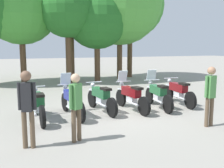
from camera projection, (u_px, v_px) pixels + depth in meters
ground_plane at (117, 111)px, 8.94m from camera, size 80.00×80.00×0.00m
motorcycle_0 at (38, 104)px, 7.81m from camera, size 0.62×2.19×0.99m
motorcycle_1 at (72, 100)px, 8.28m from camera, size 0.62×2.19×1.37m
motorcycle_2 at (101, 97)px, 8.84m from camera, size 0.62×2.18×0.99m
motorcycle_3 at (131, 96)px, 9.02m from camera, size 0.62×2.19×1.37m
motorcycle_4 at (158, 94)px, 9.37m from camera, size 0.62×2.19×1.37m
motorcycle_5 at (178, 92)px, 9.95m from camera, size 0.62×2.19×0.99m
person_0 at (210, 92)px, 7.14m from camera, size 0.41×0.24×1.71m
person_1 at (27, 103)px, 5.59m from camera, size 0.41×0.28×1.75m
person_2 at (76, 102)px, 6.00m from camera, size 0.38×0.30×1.64m
tree_2 at (20, 7)px, 15.09m from camera, size 4.49×4.49×6.82m
tree_3 at (68, 8)px, 14.92m from camera, size 3.49×3.49×6.23m
tree_4 at (70, 4)px, 15.92m from camera, size 3.34×3.34×6.56m
tree_5 at (97, 18)px, 15.79m from camera, size 3.89×3.89×5.95m
tree_6 at (120, 3)px, 16.90m from camera, size 5.60×5.60×7.90m
tree_7 at (130, 5)px, 18.08m from camera, size 4.78×4.78×7.53m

